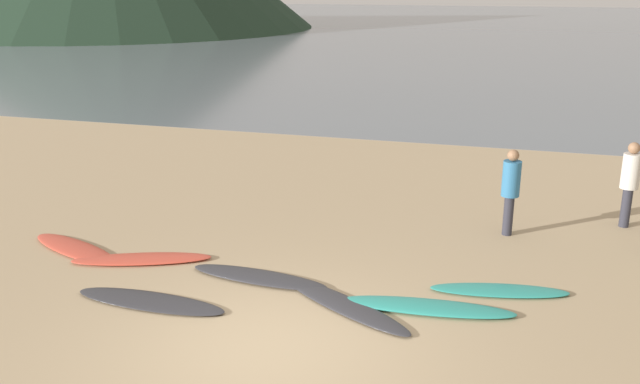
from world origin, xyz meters
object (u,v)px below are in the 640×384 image
(surfboard_6, at_px, (499,290))
(person_2, at_px, (511,185))
(surfboard_4, at_px, (344,305))
(surfboard_2, at_px, (150,301))
(person_0, at_px, (630,178))
(surfboard_0, at_px, (75,248))
(surfboard_5, at_px, (427,307))
(surfboard_1, at_px, (142,259))
(surfboard_3, at_px, (259,277))

(surfboard_6, distance_m, person_2, 2.75)
(surfboard_4, bearing_deg, surfboard_6, 58.94)
(surfboard_2, xyz_separation_m, person_2, (4.93, 4.40, 0.93))
(person_0, bearing_deg, surfboard_0, -69.08)
(surfboard_5, bearing_deg, person_2, 69.13)
(person_0, relative_size, person_2, 1.02)
(surfboard_4, xyz_separation_m, person_0, (4.30, 4.80, 0.94))
(surfboard_1, bearing_deg, surfboard_3, -24.38)
(surfboard_5, distance_m, person_2, 3.73)
(surfboard_0, relative_size, person_2, 1.38)
(surfboard_3, bearing_deg, person_2, 46.13)
(person_0, bearing_deg, surfboard_6, -32.77)
(person_0, xyz_separation_m, person_2, (-2.14, -1.08, -0.02))
(surfboard_1, xyz_separation_m, surfboard_4, (3.70, -0.69, -0.00))
(surfboard_1, bearing_deg, surfboard_2, -76.37)
(person_2, bearing_deg, surfboard_0, -71.20)
(surfboard_2, relative_size, surfboard_6, 1.15)
(surfboard_2, xyz_separation_m, surfboard_3, (1.23, 1.23, 0.01))
(surfboard_0, distance_m, surfboard_6, 7.21)
(surfboard_2, distance_m, person_0, 8.99)
(surfboard_5, xyz_separation_m, surfboard_6, (0.98, 0.88, -0.01))
(surfboard_0, bearing_deg, person_2, 44.18)
(surfboard_5, bearing_deg, surfboard_0, 170.25)
(surfboard_3, relative_size, person_0, 1.41)
(surfboard_1, bearing_deg, surfboard_5, -25.88)
(surfboard_0, relative_size, surfboard_4, 0.89)
(surfboard_1, distance_m, surfboard_6, 5.86)
(person_0, bearing_deg, surfboard_1, -65.08)
(surfboard_6, distance_m, person_0, 4.36)
(surfboard_3, height_order, surfboard_5, surfboard_5)
(surfboard_4, bearing_deg, surfboard_0, -157.74)
(surfboard_5, bearing_deg, surfboard_6, 37.22)
(surfboard_2, xyz_separation_m, surfboard_4, (2.77, 0.67, 0.00))
(surfboard_2, relative_size, person_2, 1.48)
(surfboard_3, xyz_separation_m, surfboard_4, (1.54, -0.55, -0.01))
(surfboard_0, height_order, surfboard_2, surfboard_0)
(surfboard_6, bearing_deg, surfboard_3, 178.31)
(surfboard_3, bearing_deg, person_0, 41.57)
(surfboard_5, height_order, surfboard_6, surfboard_5)
(surfboard_4, xyz_separation_m, surfboard_6, (2.14, 1.13, 0.00))
(surfboard_0, relative_size, person_0, 1.35)
(surfboard_6, bearing_deg, surfboard_0, 172.06)
(surfboard_1, relative_size, surfboard_4, 0.93)
(surfboard_1, height_order, surfboard_5, surfboard_5)
(surfboard_2, distance_m, surfboard_6, 5.23)
(surfboard_2, height_order, surfboard_3, surfboard_3)
(surfboard_1, relative_size, surfboard_6, 1.12)
(surfboard_1, relative_size, surfboard_2, 0.97)
(surfboard_0, height_order, person_2, person_2)
(surfboard_5, relative_size, surfboard_6, 1.21)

